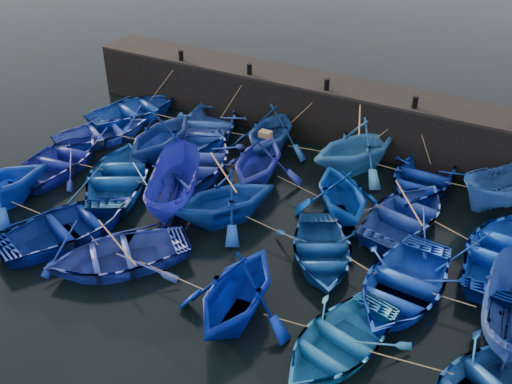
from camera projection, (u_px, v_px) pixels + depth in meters
The scene contains 34 objects.
ground at pixel (211, 251), 19.90m from camera, with size 120.00×120.00×0.00m, color black.
quay_wall at pixel (332, 111), 26.95m from camera, with size 26.00×2.50×2.50m, color black.
quay_top at pixel (334, 85), 26.25m from camera, with size 26.00×2.50×0.12m, color black.
bollard_0 at pixel (181, 55), 28.77m from camera, with size 0.24×0.24×0.50m, color black.
bollard_1 at pixel (249, 69), 27.10m from camera, with size 0.24×0.24×0.50m, color black.
bollard_2 at pixel (327, 85), 25.43m from camera, with size 0.24×0.24×0.50m, color black.
bollard_3 at pixel (415, 102), 23.75m from camera, with size 0.24×0.24×0.50m, color black.
boat_0 at pixel (135, 109), 28.88m from camera, with size 3.58×5.00×1.04m, color #133B99.
boat_1 at pixel (207, 127), 27.05m from camera, with size 3.96×5.54×1.15m, color #244DAC.
boat_2 at pixel (270, 130), 25.53m from camera, with size 3.65×4.23×2.23m, color navy.
boat_3 at pixel (357, 146), 24.08m from camera, with size 3.88×4.50×2.37m, color #3076CB.
boat_4 at pixel (423, 177), 23.19m from camera, with size 3.56×4.98×1.03m, color navy.
boat_5 at pixel (510, 189), 21.71m from camera, with size 1.75×4.64×1.79m, color #275491.
boat_6 at pixel (102, 132), 26.77m from camera, with size 3.23×4.51×0.94m, color #2D44B5.
boat_7 at pixel (161, 134), 25.09m from camera, with size 3.77×4.37×2.30m, color navy.
boat_8 at pixel (197, 159), 24.39m from camera, with size 3.92×5.48×1.14m, color #2F46BD.
boat_9 at pixel (259, 159), 23.26m from camera, with size 3.61×4.18×2.20m, color #1F2B99.
boat_10 at pixel (342, 192), 21.20m from camera, with size 3.44×3.99×2.10m, color #02379D.
boat_11 at pixel (406, 214), 20.99m from camera, with size 3.40×4.75×0.99m, color #1D3B97.
boat_12 at pixel (505, 253), 18.96m from camera, with size 3.72×5.19×1.08m, color #093BC9.
boat_13 at pixel (61, 159), 24.48m from camera, with size 3.52×4.93×1.02m, color navy.
boat_14 at pixel (119, 175), 23.26m from camera, with size 3.74×5.22×1.08m, color #114A92.
boat_15 at pixel (173, 187), 21.79m from camera, with size 1.78×4.72×1.83m, color navy.
boat_16 at pixel (224, 198), 20.86m from camera, with size 3.51×4.07×2.14m, color navy.
boat_17 at pixel (321, 251), 19.21m from camera, with size 3.06×4.28×0.89m, color navy.
boat_18 at pixel (403, 284), 17.67m from camera, with size 3.60×5.04×1.04m, color blue.
boat_19 at pixel (511, 310), 16.24m from camera, with size 1.68×4.45×1.72m, color navy.
boat_21 at pixel (69, 226), 20.30m from camera, with size 3.67×5.13×1.06m, color navy.
boat_22 at pixel (118, 254), 18.97m from camera, with size 3.40×4.76×0.99m, color #253A98.
boat_23 at pixel (237, 290), 16.61m from camera, with size 3.59×4.17×2.19m, color #001A95.
boat_24 at pixel (338, 341), 15.77m from camera, with size 3.13×4.37×0.91m, color blue.
wooden_crate at pixel (265, 134), 22.49m from camera, with size 0.48×0.35×0.23m, color olive.
mooring_ropes at pixel (278, 171), 22.91m from camera, with size 18.07×11.81×2.10m.
loose_oars at pixel (284, 180), 20.78m from camera, with size 9.89×12.09×1.44m.
Camera 1 is at (9.14, -12.89, 12.36)m, focal length 40.00 mm.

